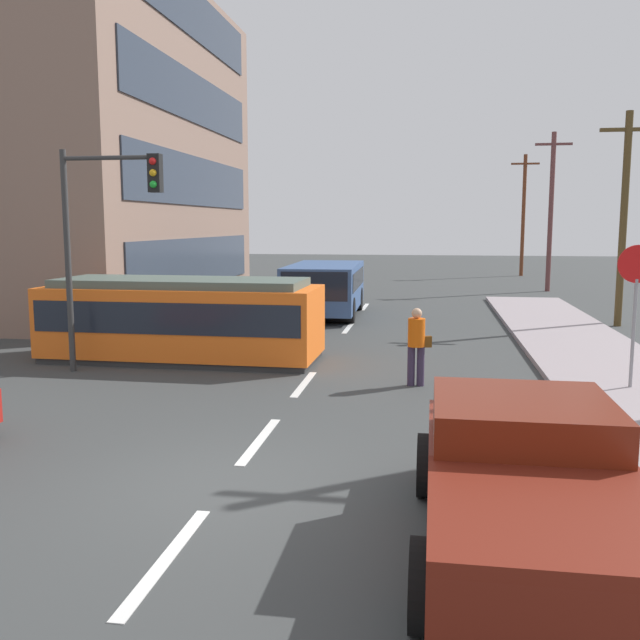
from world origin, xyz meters
TOP-DOWN VIEW (x-y plane):
  - ground_plane at (0.00, 10.00)m, footprint 120.00×120.00m
  - sidewalk_curb_right at (6.80, 6.00)m, footprint 3.20×36.00m
  - lane_stripe_0 at (0.00, -2.00)m, footprint 0.16×2.40m
  - lane_stripe_1 at (0.00, 2.00)m, footprint 0.16×2.40m
  - lane_stripe_2 at (0.00, 6.00)m, footprint 0.16×2.40m
  - lane_stripe_3 at (0.00, 14.27)m, footprint 0.16×2.40m
  - lane_stripe_4 at (0.00, 20.27)m, footprint 0.16×2.40m
  - corner_building at (-13.84, 18.70)m, footprint 14.49×16.31m
  - streetcar_tram at (-3.53, 8.27)m, footprint 6.94×2.64m
  - city_bus at (-1.24, 17.29)m, footprint 2.67×5.97m
  - pedestrian_crossing at (2.39, 6.26)m, footprint 0.51×0.36m
  - pickup_truck_parked at (3.65, -1.34)m, footprint 2.30×5.01m
  - stop_sign at (6.71, 6.22)m, footprint 0.76×0.07m
  - traffic_light_mast at (-4.70, 6.51)m, footprint 2.39×0.33m
  - utility_pole_mid at (8.96, 16.18)m, footprint 1.80×0.24m
  - utility_pole_far at (8.64, 28.61)m, footprint 1.80×0.24m
  - utility_pole_distant at (8.68, 39.53)m, footprint 1.80×0.24m

SIDE VIEW (x-z plane):
  - ground_plane at x=0.00m, z-range 0.00..0.00m
  - lane_stripe_0 at x=0.00m, z-range 0.00..0.01m
  - lane_stripe_1 at x=0.00m, z-range 0.00..0.01m
  - lane_stripe_2 at x=0.00m, z-range 0.00..0.01m
  - lane_stripe_3 at x=0.00m, z-range 0.00..0.01m
  - lane_stripe_4 at x=0.00m, z-range 0.00..0.01m
  - sidewalk_curb_right at x=6.80m, z-range 0.00..0.14m
  - pickup_truck_parked at x=3.65m, z-range 0.02..1.57m
  - pedestrian_crossing at x=2.39m, z-range 0.11..1.78m
  - streetcar_tram at x=-3.53m, z-range 0.04..2.11m
  - city_bus at x=-1.24m, z-range 0.14..2.08m
  - stop_sign at x=6.71m, z-range 0.75..3.63m
  - traffic_light_mast at x=-4.70m, z-range 0.99..6.08m
  - utility_pole_mid at x=8.96m, z-range 0.18..7.26m
  - utility_pole_distant at x=8.68m, z-range 0.18..8.12m
  - utility_pole_far at x=8.64m, z-range 0.18..8.17m
  - corner_building at x=-13.84m, z-range 0.00..12.80m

